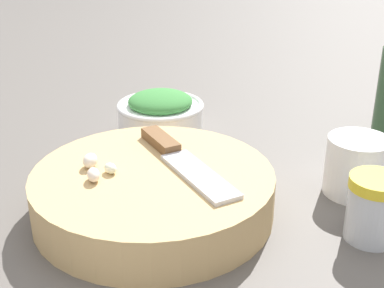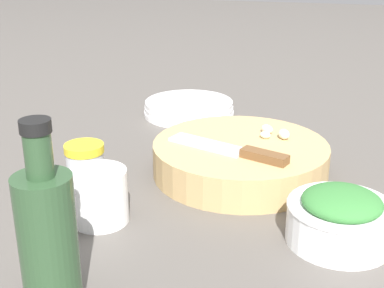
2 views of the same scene
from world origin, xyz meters
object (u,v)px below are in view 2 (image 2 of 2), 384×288
(chef_knife, at_px, (234,150))
(herb_bowl, at_px, (340,217))
(garlic_cloves, at_px, (274,132))
(plate_stack, at_px, (189,108))
(coffee_mug, at_px, (98,197))
(cutting_board, at_px, (240,159))
(spice_jar, at_px, (85,167))
(oil_bottle, at_px, (48,237))

(chef_knife, distance_m, herb_bowl, 0.20)
(herb_bowl, bearing_deg, chef_knife, 51.06)
(garlic_cloves, bearing_deg, herb_bowl, -153.02)
(garlic_cloves, height_order, plate_stack, garlic_cloves)
(herb_bowl, bearing_deg, coffee_mug, 95.77)
(coffee_mug, bearing_deg, herb_bowl, -84.23)
(cutting_board, bearing_deg, spice_jar, 119.06)
(chef_knife, relative_size, plate_stack, 1.02)
(herb_bowl, distance_m, oil_bottle, 0.35)
(plate_stack, bearing_deg, spice_jar, 172.45)
(garlic_cloves, relative_size, plate_stack, 0.29)
(coffee_mug, xyz_separation_m, oil_bottle, (-0.17, -0.03, 0.04))
(coffee_mug, height_order, oil_bottle, oil_bottle)
(chef_knife, height_order, garlic_cloves, garlic_cloves)
(garlic_cloves, height_order, herb_bowl, herb_bowl)
(chef_knife, height_order, spice_jar, spice_jar)
(oil_bottle, bearing_deg, plate_stack, 3.06)
(garlic_cloves, height_order, spice_jar, spice_jar)
(cutting_board, relative_size, oil_bottle, 1.37)
(cutting_board, height_order, chef_knife, chef_knife)
(spice_jar, distance_m, plate_stack, 0.39)
(chef_knife, bearing_deg, coffee_mug, 156.23)
(garlic_cloves, bearing_deg, plate_stack, 42.18)
(oil_bottle, bearing_deg, spice_jar, 18.60)
(spice_jar, xyz_separation_m, oil_bottle, (-0.26, -0.09, 0.04))
(spice_jar, bearing_deg, oil_bottle, -161.40)
(cutting_board, bearing_deg, plate_stack, 30.44)
(herb_bowl, distance_m, plate_stack, 0.54)
(plate_stack, height_order, oil_bottle, oil_bottle)
(coffee_mug, bearing_deg, oil_bottle, -170.66)
(cutting_board, height_order, oil_bottle, oil_bottle)
(oil_bottle, bearing_deg, garlic_cloves, -22.49)
(cutting_board, height_order, herb_bowl, herb_bowl)
(cutting_board, xyz_separation_m, plate_stack, (0.27, 0.16, -0.01))
(cutting_board, distance_m, garlic_cloves, 0.07)
(chef_knife, distance_m, spice_jar, 0.22)
(cutting_board, relative_size, coffee_mug, 2.94)
(coffee_mug, relative_size, plate_stack, 0.49)
(herb_bowl, distance_m, spice_jar, 0.37)
(cutting_board, relative_size, garlic_cloves, 4.96)
(plate_stack, bearing_deg, cutting_board, -149.56)
(spice_jar, bearing_deg, garlic_cloves, -58.11)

